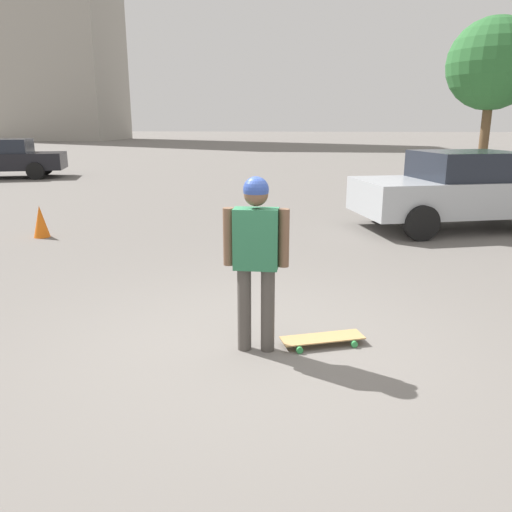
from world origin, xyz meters
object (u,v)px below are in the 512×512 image
at_px(person, 256,248).
at_px(traffic_cone, 41,221).
at_px(skateboard, 322,338).
at_px(car_parked_near, 460,189).

distance_m(person, traffic_cone, 6.24).
bearing_deg(traffic_cone, skateboard, 51.23).
height_order(person, traffic_cone, person).
xyz_separation_m(person, skateboard, (-0.18, 0.62, -0.93)).
xyz_separation_m(skateboard, car_parked_near, (-5.82, 2.80, 0.72)).
height_order(skateboard, car_parked_near, car_parked_near).
distance_m(skateboard, car_parked_near, 6.50).
xyz_separation_m(skateboard, traffic_cone, (-4.10, -5.11, 0.23)).
bearing_deg(skateboard, person, -3.96).
bearing_deg(person, skateboard, 16.39).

